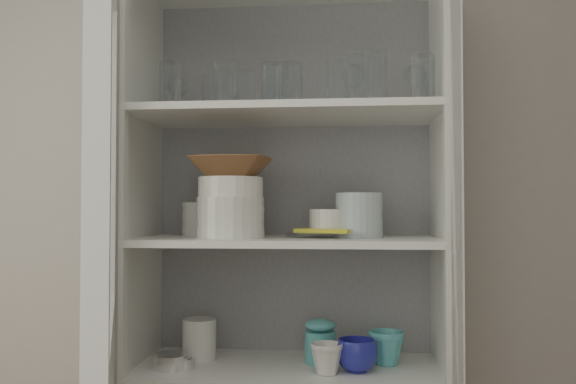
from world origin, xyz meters
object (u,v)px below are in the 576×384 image
Objects in this scene: terracotta_bowl at (231,167)px; white_ramekin at (331,219)px; teal_jar at (320,344)px; white_canister at (199,339)px; grey_bowl_stack at (359,215)px; goblet_1 at (272,94)px; goblet_3 at (415,87)px; goblet_2 at (354,87)px; plate_stack_back at (211,219)px; cream_bowl at (231,187)px; goblet_0 at (178,96)px; glass_platter at (331,235)px; measuring_cups at (171,361)px; plate_stack_front at (231,218)px; mug_teal at (386,348)px; mug_white at (327,359)px; yellow_trivet at (331,230)px; mug_blue at (357,355)px; pantry_cabinet at (290,335)px.

terracotta_bowl reaches higher than white_ramekin.
terracotta_bowl reaches higher than teal_jar.
grey_bowl_stack is at bearing -4.95° from white_canister.
goblet_1 reaches higher than grey_bowl_stack.
white_canister is (-0.70, -0.05, -0.82)m from goblet_3.
grey_bowl_stack is (0.01, -0.08, -0.42)m from goblet_2.
plate_stack_back is at bearing 70.85° from white_canister.
white_canister is at bearing -109.15° from plate_stack_back.
plate_stack_back is (-0.68, 0.02, -0.43)m from goblet_3.
goblet_3 is 0.89× the size of cream_bowl.
goblet_0 is at bearing 177.68° from goblet_3.
goblet_1 is at bearing 178.00° from goblet_3.
glass_platter is 0.63m from measuring_cups.
glass_platter is at bearing -22.98° from goblet_1.
goblet_2 is at bearing -3.25° from plate_stack_back.
goblet_3 reaches higher than plate_stack_front.
terracotta_bowl is 1.73× the size of grey_bowl_stack.
mug_teal is at bearing -7.39° from goblet_0.
mug_white is at bearing -47.00° from goblet_1.
white_ramekin is (0.00, 0.00, 0.04)m from yellow_trivet.
white_canister is (-0.43, 0.02, -0.34)m from glass_platter.
plate_stack_front is 0.40m from grey_bowl_stack.
glass_platter is 1.62× the size of yellow_trivet.
mug_blue is 1.26× the size of mug_white.
mug_blue is at bearing 1.99° from terracotta_bowl.
grey_bowl_stack is at bearing -14.24° from glass_platter.
goblet_3 reaches higher than goblet_0.
mug_blue is 0.10m from mug_white.
goblet_0 is at bearing 138.79° from cream_bowl.
white_ramekin is (0.31, 0.09, -0.00)m from plate_stack_front.
terracotta_bowl reaches higher than mug_teal.
goblet_3 is at bearing -2.00° from goblet_1.
white_ramekin is 1.42× the size of mug_white.
cream_bowl is at bearing -60.88° from plate_stack_back.
goblet_1 is at bearing 59.29° from plate_stack_front.
goblet_2 is 1.52× the size of teal_jar.
mug_blue is 0.15m from teal_jar.
grey_bowl_stack is at bearing -14.24° from white_ramekin.
measuring_cups is (-0.49, -0.10, -0.39)m from glass_platter.
terracotta_bowl is at bearing -140.04° from pantry_cabinet.
goblet_2 is 0.85m from mug_blue.
cream_bowl is 1.80× the size of measuring_cups.
cream_bowl is at bearing 0.00° from plate_stack_front.
goblet_1 is 0.47m from goblet_3.
goblet_3 reaches higher than grey_bowl_stack.
goblet_3 is 0.55m from yellow_trivet.
measuring_cups is (-0.49, -0.10, -0.40)m from yellow_trivet.
cream_bowl is at bearing 172.44° from mug_white.
yellow_trivet is (0.14, -0.05, 0.34)m from pantry_cabinet.
pantry_cabinet reaches higher than mug_teal.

